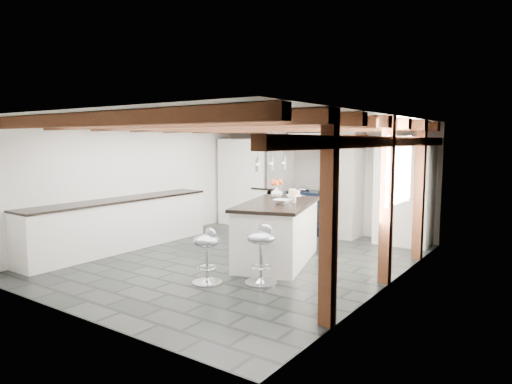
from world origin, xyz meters
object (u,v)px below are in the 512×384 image
Objects in this scene: kitchen_island at (277,232)px; range_cooker at (313,211)px; bar_stool_far at (207,250)px; bar_stool_near at (262,247)px.

range_cooker is at bearing 87.11° from kitchen_island.
bar_stool_near is at bearing 55.71° from bar_stool_far.
bar_stool_far is at bearing -130.50° from bar_stool_near.
kitchen_island is 1.53m from bar_stool_far.
kitchen_island reaches higher than bar_stool_far.
bar_stool_near is 0.74m from bar_stool_far.
range_cooker is 1.30× the size of bar_stool_far.
bar_stool_near is at bearing -85.46° from kitchen_island.
range_cooker reaches higher than bar_stool_near.
range_cooker is 3.95m from bar_stool_far.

